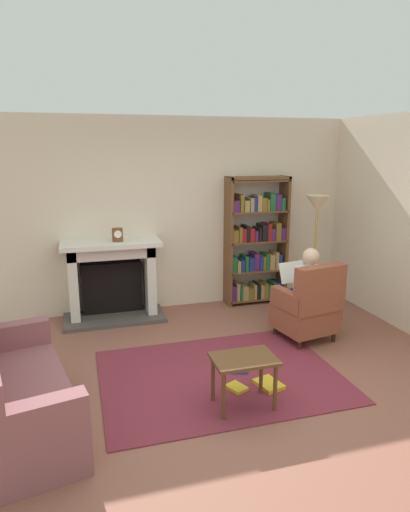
% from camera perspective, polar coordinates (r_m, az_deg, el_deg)
% --- Properties ---
extents(ground, '(14.00, 14.00, 0.00)m').
position_cam_1_polar(ground, '(4.49, 3.17, -16.80)').
color(ground, brown).
extents(back_wall, '(5.60, 0.10, 2.70)m').
position_cam_1_polar(back_wall, '(6.40, -4.24, 5.29)').
color(back_wall, beige).
rests_on(back_wall, ground).
extents(side_wall_right, '(0.10, 5.20, 2.70)m').
position_cam_1_polar(side_wall_right, '(6.36, 22.56, 4.23)').
color(side_wall_right, beige).
rests_on(side_wall_right, ground).
extents(area_rug, '(2.40, 1.80, 0.01)m').
position_cam_1_polar(area_rug, '(4.74, 1.94, -14.98)').
color(area_rug, maroon).
rests_on(area_rug, ground).
extents(fireplace, '(1.33, 0.64, 1.08)m').
position_cam_1_polar(fireplace, '(6.20, -11.76, -2.60)').
color(fireplace, '#4C4742').
rests_on(fireplace, ground).
extents(mantel_clock, '(0.14, 0.14, 0.17)m').
position_cam_1_polar(mantel_clock, '(5.97, -11.10, 2.67)').
color(mantel_clock, brown).
rests_on(mantel_clock, fireplace).
extents(bookshelf, '(0.91, 0.32, 1.88)m').
position_cam_1_polar(bookshelf, '(6.63, 6.57, 1.72)').
color(bookshelf, brown).
rests_on(bookshelf, ground).
extents(armchair_reading, '(0.75, 0.73, 0.97)m').
position_cam_1_polar(armchair_reading, '(5.52, 13.13, -6.33)').
color(armchair_reading, '#331E14').
rests_on(armchair_reading, ground).
extents(seated_reader, '(0.42, 0.58, 1.14)m').
position_cam_1_polar(seated_reader, '(5.54, 12.46, -4.06)').
color(seated_reader, silver).
rests_on(seated_reader, ground).
extents(sofa_floral, '(1.06, 1.81, 0.85)m').
position_cam_1_polar(sofa_floral, '(4.12, -23.05, -15.87)').
color(sofa_floral, '#885054').
rests_on(sofa_floral, ground).
extents(side_table, '(0.56, 0.39, 0.48)m').
position_cam_1_polar(side_table, '(4.08, 4.97, -13.74)').
color(side_table, brown).
rests_on(side_table, ground).
extents(scattered_books, '(0.56, 0.69, 0.04)m').
position_cam_1_polar(scattered_books, '(4.62, 6.25, -15.52)').
color(scattered_books, gold).
rests_on(scattered_books, area_rug).
extents(floor_lamp, '(0.32, 0.32, 1.64)m').
position_cam_1_polar(floor_lamp, '(6.37, 14.09, 5.25)').
color(floor_lamp, '#B7933F').
rests_on(floor_lamp, ground).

